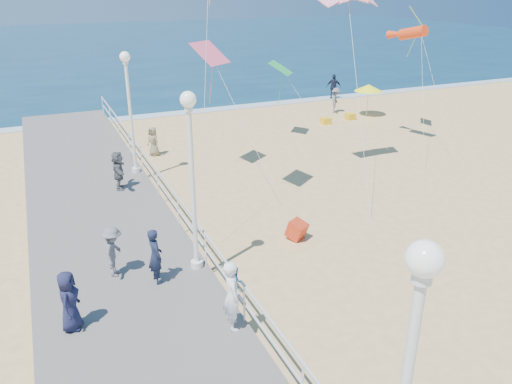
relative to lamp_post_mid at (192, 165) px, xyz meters
name	(u,v)px	position (x,y,z in m)	size (l,w,h in m)	color
ground	(345,244)	(5.35, 0.00, -3.66)	(160.00, 160.00, 0.00)	#E2BB76
ocean	(94,45)	(5.35, 65.00, -3.65)	(160.00, 90.00, 0.05)	#0B2D46
surf_line	(180,113)	(5.35, 20.50, -3.63)	(160.00, 1.20, 0.04)	white
boardwalk	(126,289)	(-2.15, 0.00, -3.46)	(5.00, 44.00, 0.40)	slate
railing	(205,240)	(0.30, 0.00, -2.41)	(0.05, 42.00, 0.55)	white
lamp_post_mid	(192,165)	(0.00, 0.00, 0.00)	(0.44, 0.44, 5.32)	white
lamp_post_far	(129,101)	(0.00, 9.00, 0.00)	(0.44, 0.44, 5.32)	white
woman_holding_toddler	(232,295)	(-0.05, -3.09, -2.34)	(0.67, 0.44, 1.85)	white
toddler_held	(236,280)	(0.10, -2.94, -2.04)	(0.36, 0.28, 0.74)	teal
spectator_0	(155,256)	(-1.28, -0.29, -2.43)	(0.60, 0.40, 1.66)	#181E35
spectator_2	(113,252)	(-2.30, 0.55, -2.49)	(0.99, 0.57, 1.54)	slate
spectator_4	(69,301)	(-3.70, -1.52, -2.47)	(0.78, 0.50, 1.59)	#191B39
spectator_5	(118,170)	(-1.01, 7.27, -2.45)	(1.50, 0.48, 1.61)	#5A5A5F
beach_walker_a	(336,100)	(15.23, 16.29, -2.80)	(1.11, 0.64, 1.72)	slate
beach_walker_b	(334,87)	(17.45, 20.07, -2.71)	(1.12, 0.47, 1.91)	#161E32
beach_walker_c	(153,141)	(1.56, 12.17, -2.90)	(0.75, 0.49, 1.53)	#7F7857
box_kite	(297,231)	(3.96, 0.98, -3.36)	(0.55, 0.55, 0.60)	red
beach_umbrella	(369,88)	(16.64, 14.59, -1.75)	(1.90, 1.90, 2.14)	white
beach_chair_left	(326,121)	(13.05, 13.95, -3.46)	(0.55, 0.55, 0.40)	yellow
beach_chair_right	(350,116)	(15.14, 14.29, -3.46)	(0.55, 0.55, 0.40)	gold
kite_windsock	(413,33)	(14.41, 8.34, 2.33)	(0.56, 0.56, 2.53)	#EC3C13
kite_diamond_pink	(210,53)	(3.61, 8.65, 1.84)	(1.47, 1.47, 0.02)	#E75574
kite_diamond_multi	(417,17)	(16.18, 10.21, 2.95)	(1.43, 1.43, 0.02)	blue
kite_diamond_green	(281,68)	(8.96, 12.37, 0.34)	(1.30, 1.30, 0.02)	green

